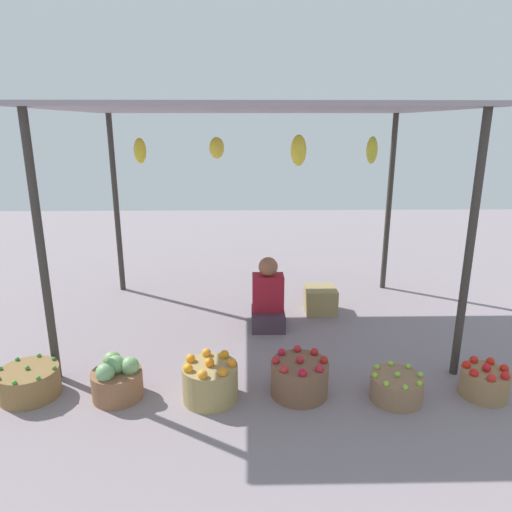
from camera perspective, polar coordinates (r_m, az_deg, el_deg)
ground_plane at (r=5.26m, az=-0.13°, el=-8.21°), size 14.00×14.00×0.00m
market_stall_structure at (r=4.79m, az=-0.13°, el=16.19°), size 3.83×2.55×2.32m
vendor_person at (r=5.08m, az=1.49°, el=-5.46°), size 0.36×0.44×0.78m
basket_green_chilies at (r=4.34m, az=-26.17°, el=-13.81°), size 0.48×0.48×0.27m
basket_cabbages at (r=4.05m, az=-16.78°, el=-14.36°), size 0.41×0.41×0.37m
basket_oranges at (r=3.88m, az=-5.68°, el=-15.12°), size 0.45×0.45×0.37m
basket_red_apples at (r=3.95m, az=5.37°, el=-14.68°), size 0.47×0.47×0.35m
basket_limes at (r=4.05m, az=16.93°, el=-15.24°), size 0.42×0.42×0.25m
basket_red_tomatoes at (r=4.35m, az=26.35°, el=-13.74°), size 0.38×0.38×0.29m
wooden_crate_near_vendor at (r=5.55m, az=7.94°, el=-5.39°), size 0.36×0.36×0.30m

